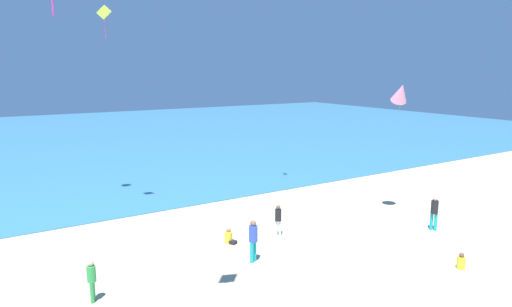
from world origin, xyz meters
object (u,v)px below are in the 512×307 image
at_px(person_5, 434,211).
at_px(person_8, 92,278).
at_px(kite_pink, 401,93).
at_px(person_4, 278,218).
at_px(person_0, 229,237).
at_px(person_6, 253,238).
at_px(kite_lime, 104,13).
at_px(person_2, 461,262).

xyz_separation_m(person_5, person_8, (-15.23, 1.65, -0.14)).
relative_size(person_8, kite_pink, 0.92).
bearing_deg(person_4, person_8, 140.96).
height_order(person_4, person_8, person_4).
relative_size(person_0, person_8, 0.48).
distance_m(person_4, person_6, 3.05).
distance_m(person_4, person_8, 8.71).
bearing_deg(kite_pink, kite_lime, 145.89).
height_order(person_6, kite_lime, kite_lime).
bearing_deg(kite_pink, person_6, -174.57).
distance_m(person_4, kite_pink, 8.72).
bearing_deg(kite_lime, person_8, -108.99).
height_order(person_2, kite_lime, kite_lime).
bearing_deg(person_2, kite_pink, 32.70).
distance_m(person_0, person_4, 2.44).
xyz_separation_m(person_2, person_5, (2.65, 3.22, 0.73)).
bearing_deg(person_6, person_8, 62.56).
relative_size(person_6, person_8, 1.19).
height_order(person_2, person_4, person_4).
xyz_separation_m(person_0, person_5, (9.01, -3.73, 0.71)).
bearing_deg(kite_lime, person_6, -71.57).
distance_m(person_8, kite_lime, 13.34).
distance_m(person_0, person_6, 2.35).
xyz_separation_m(person_5, person_6, (-9.13, 1.51, 0.03)).
distance_m(person_8, kite_pink, 16.20).
bearing_deg(kite_lime, kite_pink, -34.11).
bearing_deg(person_0, person_6, -27.96).
bearing_deg(person_0, person_8, -96.39).
relative_size(person_2, person_5, 0.39).
xyz_separation_m(person_4, kite_lime, (-5.48, 7.26, 9.41)).
bearing_deg(person_2, person_6, 111.69).
xyz_separation_m(person_0, person_6, (-0.12, -2.22, 0.74)).
bearing_deg(person_6, person_4, -79.61).
bearing_deg(person_5, person_0, -48.43).
relative_size(person_5, kite_lime, 1.00).
relative_size(person_4, kite_lime, 0.87).
xyz_separation_m(person_2, person_4, (-4.03, 6.54, 0.60)).
relative_size(person_2, kite_lime, 0.39).
bearing_deg(person_8, kite_pink, -152.58).
xyz_separation_m(person_2, person_8, (-12.58, 4.87, 0.59)).
bearing_deg(person_4, person_5, -76.52).
bearing_deg(person_4, kite_lime, 76.93).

